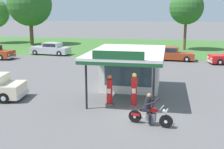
% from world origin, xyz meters
% --- Properties ---
extents(ground_plane, '(300.00, 300.00, 0.00)m').
position_xyz_m(ground_plane, '(0.00, 0.00, 0.00)').
color(ground_plane, '#5B5959').
extents(grass_verge_strip, '(120.00, 24.00, 0.01)m').
position_xyz_m(grass_verge_strip, '(0.00, 30.00, 0.00)').
color(grass_verge_strip, '#3D6B2D').
rests_on(grass_verge_strip, ground).
extents(service_station_kiosk, '(4.59, 6.99, 3.37)m').
position_xyz_m(service_station_kiosk, '(-0.99, 4.51, 1.73)').
color(service_station_kiosk, silver).
rests_on(service_station_kiosk, ground).
extents(gas_pump_nearside, '(0.44, 0.44, 1.82)m').
position_xyz_m(gas_pump_nearside, '(-1.70, 1.03, 0.83)').
color(gas_pump_nearside, slate).
rests_on(gas_pump_nearside, ground).
extents(gas_pump_offside, '(0.44, 0.44, 1.98)m').
position_xyz_m(gas_pump_offside, '(-0.27, 1.03, 0.91)').
color(gas_pump_offside, slate).
rests_on(gas_pump_offside, ground).
extents(motorcycle_with_rider, '(2.15, 0.82, 1.58)m').
position_xyz_m(motorcycle_with_rider, '(0.79, -1.50, 0.65)').
color(motorcycle_with_rider, black).
rests_on(motorcycle_with_rider, ground).
extents(parked_car_back_row_far_right, '(5.25, 2.31, 1.54)m').
position_xyz_m(parked_car_back_row_far_right, '(-13.16, 19.14, 0.70)').
color(parked_car_back_row_far_right, '#B7B7BC').
rests_on(parked_car_back_row_far_right, ground).
extents(parked_car_back_row_left, '(4.94, 2.20, 1.54)m').
position_xyz_m(parked_car_back_row_left, '(-4.75, 16.03, 0.70)').
color(parked_car_back_row_left, beige).
rests_on(parked_car_back_row_left, ground).
extents(parked_car_back_row_centre_right, '(5.11, 2.14, 1.51)m').
position_xyz_m(parked_car_back_row_centre_right, '(1.89, 17.77, 0.67)').
color(parked_car_back_row_centre_right, '#993819').
rests_on(parked_car_back_row_centre_right, ground).
extents(bystander_strolling_foreground, '(0.34, 0.34, 1.63)m').
position_xyz_m(bystander_strolling_foreground, '(-1.91, 10.52, 0.86)').
color(bystander_strolling_foreground, '#2D3351').
rests_on(bystander_strolling_foreground, ground).
extents(tree_oak_far_left, '(7.12, 7.12, 10.15)m').
position_xyz_m(tree_oak_far_left, '(-20.67, 28.79, 6.41)').
color(tree_oak_far_left, brown).
rests_on(tree_oak_far_left, ground).
extents(tree_oak_right, '(4.72, 4.72, 8.29)m').
position_xyz_m(tree_oak_right, '(3.73, 27.33, 5.91)').
color(tree_oak_right, brown).
rests_on(tree_oak_right, ground).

